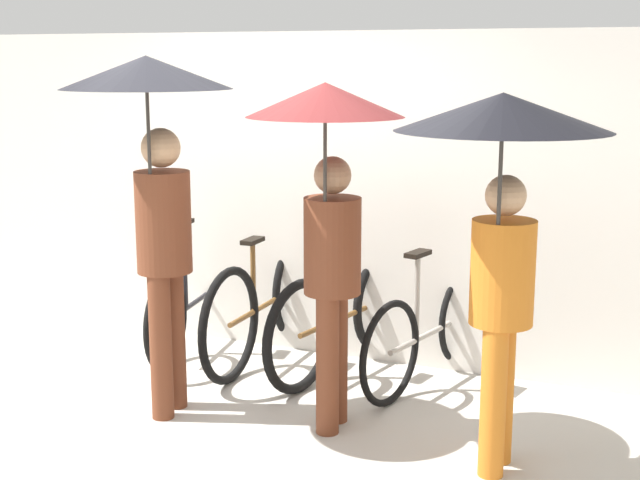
% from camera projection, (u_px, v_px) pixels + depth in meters
% --- Properties ---
extents(ground_plane, '(30.00, 30.00, 0.00)m').
position_uv_depth(ground_plane, '(195.00, 446.00, 4.89)').
color(ground_plane, '#B7B2A8').
extents(back_wall, '(10.47, 0.12, 2.27)m').
position_uv_depth(back_wall, '(322.00, 196.00, 6.27)').
color(back_wall, silver).
rests_on(back_wall, ground).
extents(parked_bicycle_0, '(0.48, 1.74, 0.97)m').
position_uv_depth(parked_bicycle_0, '(196.00, 298.00, 6.54)').
color(parked_bicycle_0, black).
rests_on(parked_bicycle_0, ground).
extents(parked_bicycle_1, '(0.44, 1.83, 1.04)m').
position_uv_depth(parked_bicycle_1, '(266.00, 303.00, 6.25)').
color(parked_bicycle_1, black).
rests_on(parked_bicycle_1, ground).
extents(parked_bicycle_2, '(0.52, 1.73, 1.07)m').
position_uv_depth(parked_bicycle_2, '(344.00, 315.00, 6.01)').
color(parked_bicycle_2, black).
rests_on(parked_bicycle_2, ground).
extents(parked_bicycle_3, '(0.52, 1.59, 0.99)m').
position_uv_depth(parked_bicycle_3, '(430.00, 330.00, 5.79)').
color(parked_bicycle_3, black).
rests_on(parked_bicycle_3, ground).
extents(pedestrian_leading, '(0.94, 0.94, 2.10)m').
position_uv_depth(pedestrian_leading, '(154.00, 144.00, 4.95)').
color(pedestrian_leading, brown).
rests_on(pedestrian_leading, ground).
extents(pedestrian_center, '(0.84, 0.84, 1.96)m').
position_uv_depth(pedestrian_center, '(328.00, 175.00, 4.77)').
color(pedestrian_center, brown).
rests_on(pedestrian_center, ground).
extents(pedestrian_trailing, '(1.02, 1.02, 1.93)m').
position_uv_depth(pedestrian_trailing, '(502.00, 177.00, 4.23)').
color(pedestrian_trailing, '#C66B1E').
rests_on(pedestrian_trailing, ground).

